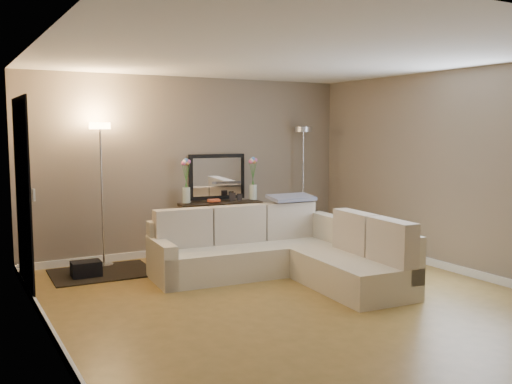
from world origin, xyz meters
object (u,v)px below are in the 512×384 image
console_table (216,225)px  floor_lamp_lit (101,166)px  sectional_sofa (283,252)px  floor_lamp_unlit (303,161)px

console_table → floor_lamp_lit: (-1.68, -0.03, 0.93)m
sectional_sofa → console_table: 1.70m
console_table → floor_lamp_unlit: bearing=-0.4°
sectional_sofa → floor_lamp_lit: size_ratio=1.30×
sectional_sofa → floor_lamp_unlit: 2.42m
console_table → floor_lamp_lit: floor_lamp_lit is taller
sectional_sofa → floor_lamp_unlit: floor_lamp_unlit is taller
floor_lamp_lit → console_table: bearing=1.0°
floor_lamp_lit → floor_lamp_unlit: floor_lamp_lit is taller
floor_lamp_lit → floor_lamp_unlit: 3.22m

